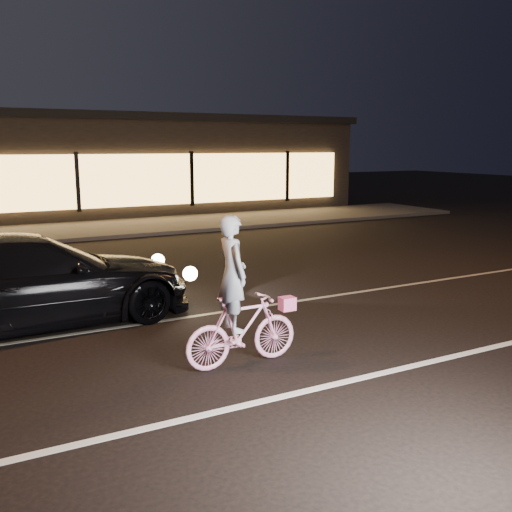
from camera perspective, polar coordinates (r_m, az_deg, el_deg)
ground at (r=8.53m, az=2.38°, el=-9.03°), size 90.00×90.00×0.00m
lane_stripe_near at (r=7.36m, az=8.41°, el=-12.45°), size 60.00×0.12×0.01m
lane_stripe_far at (r=10.21m, az=-3.30°, el=-5.60°), size 60.00×0.10×0.01m
sidewalk at (r=20.52m, az=-16.22°, el=2.54°), size 30.00×4.00×0.12m
storefront at (r=26.21m, az=-19.20°, el=8.70°), size 25.40×8.42×4.20m
cyclist at (r=7.61m, az=-1.66°, el=-5.74°), size 1.63×0.56×2.05m
sedan at (r=9.93m, az=-21.69°, el=-2.31°), size 5.46×2.62×1.53m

